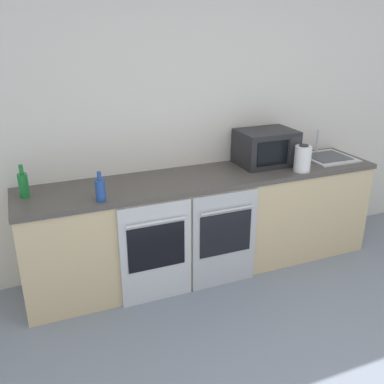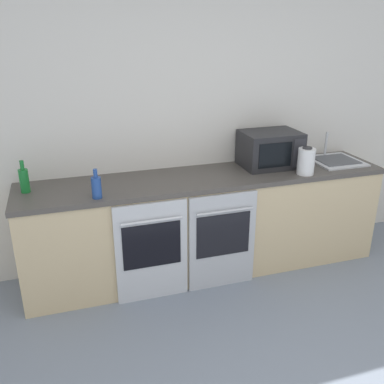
% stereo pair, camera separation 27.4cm
% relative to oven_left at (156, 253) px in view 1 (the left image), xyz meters
% --- Properties ---
extents(wall_back, '(10.00, 0.06, 2.60)m').
position_rel_oven_left_xyz_m(wall_back, '(0.56, 0.65, 0.88)').
color(wall_back, silver).
rests_on(wall_back, ground_plane).
extents(counter_back, '(3.11, 0.63, 0.88)m').
position_rel_oven_left_xyz_m(counter_back, '(0.56, 0.32, 0.02)').
color(counter_back, '#D1B789').
rests_on(counter_back, ground_plane).
extents(oven_left, '(0.57, 0.06, 0.83)m').
position_rel_oven_left_xyz_m(oven_left, '(0.00, 0.00, 0.00)').
color(oven_left, silver).
rests_on(oven_left, ground_plane).
extents(oven_right, '(0.57, 0.06, 0.83)m').
position_rel_oven_left_xyz_m(oven_right, '(0.59, 0.00, 0.00)').
color(oven_right, '#B7BABF').
rests_on(oven_right, ground_plane).
extents(microwave, '(0.50, 0.38, 0.31)m').
position_rel_oven_left_xyz_m(microwave, '(1.18, 0.40, 0.61)').
color(microwave, '#232326').
rests_on(microwave, counter_back).
extents(bottle_blue, '(0.07, 0.07, 0.22)m').
position_rel_oven_left_xyz_m(bottle_blue, '(-0.37, 0.09, 0.54)').
color(bottle_blue, '#234793').
rests_on(bottle_blue, counter_back).
extents(bottle_green, '(0.07, 0.07, 0.25)m').
position_rel_oven_left_xyz_m(bottle_green, '(-0.87, 0.38, 0.56)').
color(bottle_green, '#19722D').
rests_on(bottle_green, counter_back).
extents(kettle, '(0.14, 0.14, 0.23)m').
position_rel_oven_left_xyz_m(kettle, '(1.37, 0.11, 0.57)').
color(kettle, white).
rests_on(kettle, counter_back).
extents(sink, '(0.43, 0.44, 0.24)m').
position_rel_oven_left_xyz_m(sink, '(1.82, 0.33, 0.47)').
color(sink, silver).
rests_on(sink, counter_back).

